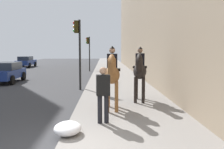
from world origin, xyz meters
TOP-DOWN VIEW (x-y plane):
  - mounted_horse_near at (3.70, -1.40)m, footprint 2.15×0.63m
  - mounted_horse_far at (5.20, -2.63)m, footprint 2.14×0.81m
  - pedestrian_greeting at (1.99, -1.08)m, footprint 0.30×0.42m
  - car_near_lane at (12.62, 5.88)m, footprint 4.03×1.95m
  - car_mid_lane at (28.76, 9.41)m, footprint 4.50×1.93m
  - traffic_light_near_curb at (9.14, 0.38)m, footprint 0.20×0.44m
  - traffic_light_far_curb at (21.80, 0.57)m, footprint 0.20×0.44m
  - snow_pile_near at (0.99, -0.15)m, footprint 0.93×0.72m

SIDE VIEW (x-z plane):
  - snow_pile_near at x=0.99m, z-range 0.12..0.44m
  - car_mid_lane at x=28.76m, z-range 0.03..1.47m
  - car_near_lane at x=12.62m, z-range 0.04..1.48m
  - pedestrian_greeting at x=1.99m, z-range 0.25..1.95m
  - mounted_horse_far at x=5.20m, z-range 0.27..2.62m
  - mounted_horse_near at x=3.70m, z-range 0.27..2.63m
  - traffic_light_far_curb at x=21.80m, z-range 0.64..4.34m
  - traffic_light_near_curb at x=9.14m, z-range 0.68..4.71m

